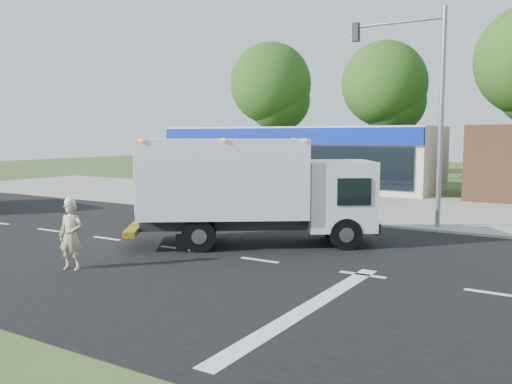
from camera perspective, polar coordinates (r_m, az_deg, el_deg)
ground at (r=15.12m, az=0.38°, el=-7.24°), size 120.00×120.00×0.00m
road_asphalt at (r=15.12m, az=0.38°, el=-7.22°), size 60.00×14.00×0.02m
sidewalk at (r=22.39m, az=11.40°, el=-2.86°), size 60.00×2.40×0.12m
parking_apron at (r=27.86m, az=15.57°, el=-1.34°), size 60.00×9.00×0.02m
lane_markings at (r=13.32m, az=2.34°, el=-8.99°), size 55.20×7.00×0.01m
ems_box_truck at (r=16.99m, az=-0.66°, el=0.86°), size 7.55×6.26×3.36m
emergency_worker at (r=14.73m, az=-18.89°, el=-4.23°), size 0.75×0.61×1.89m
retail_strip_mall at (r=36.55m, az=4.64°, el=3.71°), size 18.00×6.20×4.00m
traffic_signal_pole at (r=20.90m, az=17.24°, el=9.74°), size 3.51×0.25×8.00m
background_trees at (r=41.79m, az=20.28°, el=11.02°), size 36.77×7.39×12.10m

